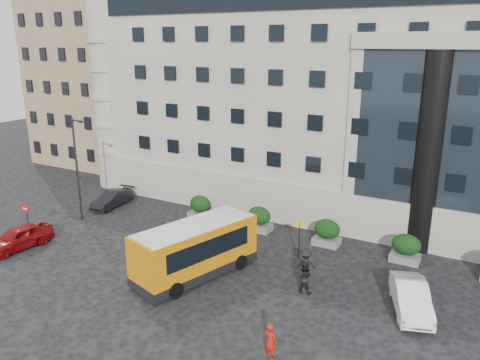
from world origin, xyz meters
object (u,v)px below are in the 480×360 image
(hedge_a, at_px, (200,207))
(white_taxi, at_px, (411,297))
(hedge_d, at_px, (406,248))
(pedestrian_b, at_px, (304,277))
(pedestrian_a, at_px, (270,342))
(no_entry_sign, at_px, (26,213))
(parked_car_d, at_px, (149,172))
(hedge_b, at_px, (259,219))
(parked_car_b, at_px, (112,199))
(pedestrian_c, at_px, (305,265))
(red_truck, at_px, (157,168))
(parked_car_c, at_px, (114,198))
(bus_stop_sign, at_px, (299,233))
(street_lamp, at_px, (77,166))
(minibus, at_px, (195,248))
(hedge_c, at_px, (327,232))
(parked_car_a, at_px, (18,238))

(hedge_a, relative_size, white_taxi, 0.40)
(hedge_d, xyz_separation_m, pedestrian_b, (-4.16, -6.73, 0.02))
(hedge_a, height_order, pedestrian_a, hedge_a)
(hedge_d, height_order, white_taxi, hedge_d)
(no_entry_sign, bearing_deg, pedestrian_b, 5.89)
(hedge_a, height_order, parked_car_d, hedge_a)
(hedge_b, distance_m, parked_car_b, 13.30)
(no_entry_sign, xyz_separation_m, pedestrian_c, (19.98, 3.41, -0.66))
(parked_car_d, distance_m, pedestrian_a, 30.66)
(red_truck, height_order, parked_car_c, red_truck)
(hedge_b, distance_m, bus_stop_sign, 5.19)
(hedge_b, xyz_separation_m, street_lamp, (-13.14, -4.80, 3.44))
(bus_stop_sign, distance_m, red_truck, 20.48)
(street_lamp, xyz_separation_m, bus_stop_sign, (17.44, 2.00, -2.64))
(no_entry_sign, distance_m, red_truck, 14.69)
(white_taxi, height_order, pedestrian_b, pedestrian_b)
(hedge_a, xyz_separation_m, pedestrian_a, (12.29, -12.80, -0.04))
(parked_car_b, bearing_deg, hedge_b, 0.35)
(bus_stop_sign, bearing_deg, pedestrian_a, -74.43)
(hedge_d, distance_m, minibus, 13.25)
(hedge_c, distance_m, white_taxi, 8.69)
(no_entry_sign, height_order, parked_car_b, no_entry_sign)
(street_lamp, height_order, bus_stop_sign, street_lamp)
(bus_stop_sign, bearing_deg, minibus, -130.77)
(hedge_d, height_order, parked_car_d, hedge_d)
(hedge_c, height_order, minibus, minibus)
(minibus, bearing_deg, parked_car_a, -150.95)
(parked_car_b, relative_size, parked_car_d, 0.92)
(no_entry_sign, relative_size, pedestrian_a, 1.31)
(no_entry_sign, xyz_separation_m, red_truck, (-0.06, 14.69, -0.07))
(pedestrian_c, bearing_deg, hedge_b, -77.81)
(hedge_b, distance_m, pedestrian_b, 9.18)
(hedge_b, xyz_separation_m, parked_car_b, (-13.22, -1.45, -0.26))
(parked_car_a, bearing_deg, pedestrian_c, 22.68)
(minibus, relative_size, parked_car_a, 1.79)
(hedge_b, height_order, hedge_c, same)
(hedge_d, bearing_deg, pedestrian_a, -104.51)
(pedestrian_c, bearing_deg, hedge_a, -60.93)
(hedge_d, xyz_separation_m, bus_stop_sign, (-6.10, -2.80, 0.80))
(street_lamp, xyz_separation_m, pedestrian_c, (18.92, -0.63, -3.38))
(street_lamp, bearing_deg, parked_car_a, -85.76)
(minibus, distance_m, pedestrian_b, 6.57)
(parked_car_c, distance_m, parked_car_d, 8.56)
(no_entry_sign, distance_m, parked_car_a, 2.56)
(street_lamp, relative_size, no_entry_sign, 3.45)
(hedge_a, height_order, minibus, minibus)
(no_entry_sign, distance_m, parked_car_c, 7.92)
(hedge_a, xyz_separation_m, hedge_b, (5.20, 0.00, 0.00))
(hedge_d, bearing_deg, white_taxi, -76.95)
(street_lamp, relative_size, parked_car_d, 1.81)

